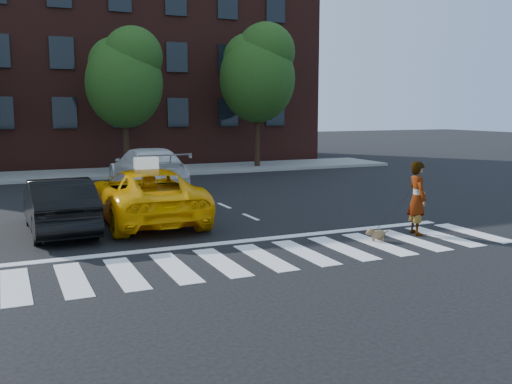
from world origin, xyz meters
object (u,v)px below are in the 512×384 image
Objects in this scene: taxi at (145,195)px; dog at (376,234)px; tree_right at (258,69)px; black_sedan at (59,205)px; white_suv at (147,168)px; woman at (417,198)px; tree_mid at (125,74)px.

taxi is 6.61m from dog.
tree_right is at bearing -125.99° from taxi.
black_sedan is (-11.33, -12.47, -4.55)m from tree_right.
woman is at bearing 111.14° from white_suv.
tree_right reaches higher than taxi.
white_suv is at bearing -93.00° from tree_mid.
woman reaches higher than taxi.
dog is (-1.41, -0.24, -0.75)m from woman.
dog is at bearing 134.24° from taxi.
tree_mid is at bearing -92.74° from white_suv.
white_suv is at bearing 126.69° from dog.
tree_right is 15.59m from taxi.
black_sedan is 9.26m from woman.
white_suv is 10.57× the size of dog.
taxi is at bearing -169.54° from black_sedan.
tree_mid is 7.01m from tree_right.
tree_right is 1.39× the size of taxi.
tree_right is at bearing -143.84° from white_suv.
black_sedan is at bearing 12.59° from taxi.
woman is at bearing -76.34° from tree_mid.
tree_right reaches higher than black_sedan.
white_suv is 3.04× the size of woman.
tree_right is 4.08× the size of woman.
woman is at bearing 152.83° from black_sedan.
woman reaches higher than dog.
woman is at bearing -100.27° from tree_right.
woman reaches higher than white_suv.
tree_right reaches higher than tree_mid.
taxi is 0.96× the size of white_suv.
tree_mid is 1.24× the size of white_suv.
tree_right is (7.00, -0.00, 0.41)m from tree_mid.
black_sedan is at bearing 78.93° from woman.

